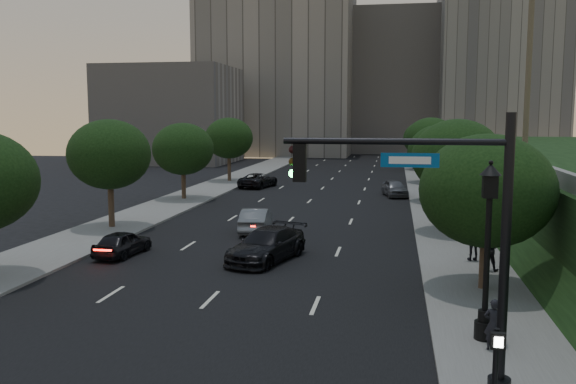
% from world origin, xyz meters
% --- Properties ---
extents(ground, '(160.00, 160.00, 0.00)m').
position_xyz_m(ground, '(0.00, 0.00, 0.00)').
color(ground, black).
rests_on(ground, ground).
extents(road_surface, '(16.00, 140.00, 0.02)m').
position_xyz_m(road_surface, '(0.00, 30.00, 0.01)').
color(road_surface, black).
rests_on(road_surface, ground).
extents(sidewalk_right, '(4.50, 140.00, 0.15)m').
position_xyz_m(sidewalk_right, '(10.25, 30.00, 0.07)').
color(sidewalk_right, slate).
rests_on(sidewalk_right, ground).
extents(sidewalk_left, '(4.50, 140.00, 0.15)m').
position_xyz_m(sidewalk_left, '(-10.25, 30.00, 0.07)').
color(sidewalk_left, slate).
rests_on(sidewalk_left, ground).
extents(parapet_wall, '(0.35, 90.00, 0.70)m').
position_xyz_m(parapet_wall, '(13.50, 28.00, 4.35)').
color(parapet_wall, slate).
rests_on(parapet_wall, embankment).
extents(office_block_left, '(26.00, 20.00, 32.00)m').
position_xyz_m(office_block_left, '(-14.00, 92.00, 16.00)').
color(office_block_left, gray).
rests_on(office_block_left, ground).
extents(office_block_mid, '(22.00, 18.00, 26.00)m').
position_xyz_m(office_block_mid, '(6.00, 102.00, 13.00)').
color(office_block_mid, '#A59D97').
rests_on(office_block_mid, ground).
extents(office_block_right, '(20.00, 22.00, 36.00)m').
position_xyz_m(office_block_right, '(24.00, 96.00, 18.00)').
color(office_block_right, gray).
rests_on(office_block_right, ground).
extents(office_block_filler, '(18.00, 16.00, 14.00)m').
position_xyz_m(office_block_filler, '(-26.00, 70.00, 7.00)').
color(office_block_filler, '#A59D97').
rests_on(office_block_filler, ground).
extents(tree_right_a, '(5.20, 5.20, 6.24)m').
position_xyz_m(tree_right_a, '(10.30, 8.00, 4.02)').
color(tree_right_a, '#38281C').
rests_on(tree_right_a, ground).
extents(tree_right_b, '(5.20, 5.20, 6.74)m').
position_xyz_m(tree_right_b, '(10.30, 20.00, 4.52)').
color(tree_right_b, '#38281C').
rests_on(tree_right_b, ground).
extents(tree_right_c, '(5.20, 5.20, 6.24)m').
position_xyz_m(tree_right_c, '(10.30, 33.00, 4.02)').
color(tree_right_c, '#38281C').
rests_on(tree_right_c, ground).
extents(tree_right_d, '(5.20, 5.20, 6.74)m').
position_xyz_m(tree_right_d, '(10.30, 47.00, 4.52)').
color(tree_right_d, '#38281C').
rests_on(tree_right_d, ground).
extents(tree_right_e, '(5.20, 5.20, 6.24)m').
position_xyz_m(tree_right_e, '(10.30, 62.00, 4.02)').
color(tree_right_e, '#38281C').
rests_on(tree_right_e, ground).
extents(tree_left_b, '(5.00, 5.00, 6.71)m').
position_xyz_m(tree_left_b, '(-10.30, 18.00, 4.58)').
color(tree_left_b, '#38281C').
rests_on(tree_left_b, ground).
extents(tree_left_c, '(5.00, 5.00, 6.34)m').
position_xyz_m(tree_left_c, '(-10.30, 31.00, 4.21)').
color(tree_left_c, '#38281C').
rests_on(tree_left_c, ground).
extents(tree_left_d, '(5.00, 5.00, 6.71)m').
position_xyz_m(tree_left_d, '(-10.30, 45.00, 4.58)').
color(tree_left_d, '#38281C').
rests_on(tree_left_d, ground).
extents(traffic_signal_mast, '(5.68, 0.56, 7.00)m').
position_xyz_m(traffic_signal_mast, '(8.32, -1.42, 3.67)').
color(traffic_signal_mast, black).
rests_on(traffic_signal_mast, ground).
extents(street_lamp, '(0.64, 0.64, 5.62)m').
position_xyz_m(street_lamp, '(9.55, 2.23, 2.63)').
color(street_lamp, black).
rests_on(street_lamp, ground).
extents(pedestrian_signal, '(0.30, 0.33, 2.50)m').
position_xyz_m(pedestrian_signal, '(8.94, -3.64, 1.57)').
color(pedestrian_signal, black).
rests_on(pedestrian_signal, ground).
extents(sedan_near_left, '(1.89, 3.91, 1.29)m').
position_xyz_m(sedan_near_left, '(-6.46, 11.31, 0.64)').
color(sedan_near_left, black).
rests_on(sedan_near_left, ground).
extents(sedan_mid_left, '(1.97, 4.57, 1.46)m').
position_xyz_m(sedan_mid_left, '(-1.32, 18.46, 0.73)').
color(sedan_mid_left, slate).
rests_on(sedan_mid_left, ground).
extents(sedan_far_left, '(3.43, 5.46, 1.41)m').
position_xyz_m(sedan_far_left, '(-6.20, 40.68, 0.70)').
color(sedan_far_left, black).
rests_on(sedan_far_left, ground).
extents(sedan_near_right, '(3.61, 5.75, 1.55)m').
position_xyz_m(sedan_near_right, '(0.81, 11.50, 0.78)').
color(sedan_near_right, black).
rests_on(sedan_near_right, ground).
extents(sedan_far_right, '(2.62, 4.53, 1.45)m').
position_xyz_m(sedan_far_right, '(6.79, 36.25, 0.73)').
color(sedan_far_right, '#54565C').
rests_on(sedan_far_right, ground).
extents(pedestrian_a, '(0.62, 0.48, 1.52)m').
position_xyz_m(pedestrian_a, '(9.68, 1.37, 0.91)').
color(pedestrian_a, black).
rests_on(pedestrian_a, sidewalk_right).
extents(pedestrian_b, '(1.08, 0.94, 1.91)m').
position_xyz_m(pedestrian_b, '(10.89, 10.93, 1.11)').
color(pedestrian_b, black).
rests_on(pedestrian_b, sidewalk_right).
extents(pedestrian_c, '(1.16, 0.70, 1.85)m').
position_xyz_m(pedestrian_c, '(10.48, 12.63, 1.08)').
color(pedestrian_c, black).
rests_on(pedestrian_c, sidewalk_right).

